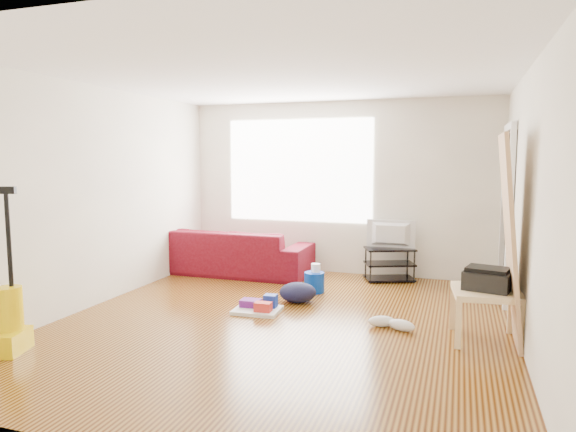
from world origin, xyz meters
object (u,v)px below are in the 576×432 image
(sofa, at_px, (234,273))
(side_table, at_px, (486,298))
(cleaning_tray, at_px, (259,307))
(backpack, at_px, (298,302))
(bucket, at_px, (314,292))
(tv_stand, at_px, (389,264))
(vacuum, at_px, (8,322))

(sofa, height_order, side_table, side_table)
(cleaning_tray, xyz_separation_m, backpack, (0.29, 0.49, -0.05))
(bucket, xyz_separation_m, cleaning_tray, (-0.35, -1.00, 0.05))
(sofa, height_order, tv_stand, tv_stand)
(bucket, bearing_deg, side_table, -30.52)
(cleaning_tray, relative_size, backpack, 1.20)
(cleaning_tray, bearing_deg, bucket, 70.72)
(tv_stand, bearing_deg, backpack, -143.13)
(vacuum, bearing_deg, bucket, 38.23)
(tv_stand, distance_m, bucket, 1.26)
(side_table, height_order, backpack, side_table)
(side_table, xyz_separation_m, vacuum, (-3.95, -1.62, -0.14))
(tv_stand, height_order, side_table, side_table)
(sofa, distance_m, vacuum, 3.50)
(tv_stand, height_order, vacuum, vacuum)
(side_table, distance_m, bucket, 2.32)
(side_table, bearing_deg, bucket, 149.48)
(sofa, bearing_deg, tv_stand, -173.07)
(bucket, relative_size, cleaning_tray, 0.49)
(side_table, bearing_deg, cleaning_tray, 176.10)
(tv_stand, xyz_separation_m, backpack, (-0.87, -1.44, -0.23))
(bucket, bearing_deg, cleaning_tray, -109.28)
(cleaning_tray, bearing_deg, sofa, 122.37)
(tv_stand, distance_m, vacuum, 4.65)
(sofa, relative_size, vacuum, 1.55)
(vacuum, bearing_deg, sofa, 64.20)
(tv_stand, relative_size, cleaning_tray, 1.45)
(backpack, bearing_deg, cleaning_tray, -139.02)
(sofa, distance_m, cleaning_tray, 1.97)
(tv_stand, relative_size, side_table, 1.17)
(cleaning_tray, distance_m, backpack, 0.58)
(bucket, xyz_separation_m, vacuum, (-1.98, -2.78, 0.27))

